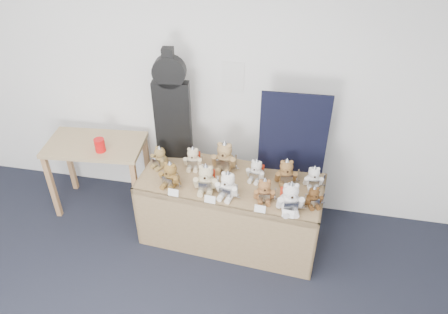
% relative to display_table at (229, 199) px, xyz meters
% --- Properties ---
extents(room_shell, '(6.00, 6.00, 6.00)m').
position_rel_display_table_xyz_m(room_shell, '(-0.09, 0.66, 0.90)').
color(room_shell, silver).
rests_on(room_shell, floor).
extents(display_table, '(1.72, 0.82, 0.70)m').
position_rel_display_table_xyz_m(display_table, '(0.00, 0.00, 0.00)').
color(display_table, olive).
rests_on(display_table, floor).
extents(side_table, '(1.00, 0.61, 0.79)m').
position_rel_display_table_xyz_m(side_table, '(-1.41, 0.28, 0.12)').
color(side_table, '#9E7F55').
rests_on(side_table, floor).
extents(guitar_case, '(0.35, 0.14, 1.11)m').
position_rel_display_table_xyz_m(guitar_case, '(-0.61, 0.37, 0.69)').
color(guitar_case, black).
rests_on(guitar_case, display_table).
extents(navy_board, '(0.60, 0.05, 0.81)m').
position_rel_display_table_xyz_m(navy_board, '(0.51, 0.34, 0.55)').
color(navy_board, black).
rests_on(navy_board, display_table).
extents(red_cup, '(0.10, 0.10, 0.13)m').
position_rel_display_table_xyz_m(red_cup, '(-1.29, 0.16, 0.31)').
color(red_cup, red).
rests_on(red_cup, side_table).
extents(teddy_front_far_left, '(0.22, 0.20, 0.27)m').
position_rel_display_table_xyz_m(teddy_front_far_left, '(-0.52, -0.08, 0.26)').
color(teddy_front_far_left, brown).
rests_on(teddy_front_far_left, display_table).
extents(teddy_front_left, '(0.25, 0.21, 0.30)m').
position_rel_display_table_xyz_m(teddy_front_left, '(-0.19, -0.09, 0.27)').
color(teddy_front_left, '#C5B38B').
rests_on(teddy_front_left, display_table).
extents(teddy_front_centre, '(0.23, 0.21, 0.28)m').
position_rel_display_table_xyz_m(teddy_front_centre, '(0.01, -0.13, 0.26)').
color(teddy_front_centre, silver).
rests_on(teddy_front_centre, display_table).
extents(teddy_front_right, '(0.21, 0.18, 0.25)m').
position_rel_display_table_xyz_m(teddy_front_right, '(0.33, -0.13, 0.25)').
color(teddy_front_right, brown).
rests_on(teddy_front_right, display_table).
extents(teddy_front_far_right, '(0.26, 0.23, 0.31)m').
position_rel_display_table_xyz_m(teddy_front_far_right, '(0.55, -0.20, 0.27)').
color(teddy_front_far_right, silver).
rests_on(teddy_front_far_right, display_table).
extents(teddy_front_end, '(0.18, 0.17, 0.21)m').
position_rel_display_table_xyz_m(teddy_front_end, '(0.74, -0.11, 0.24)').
color(teddy_front_end, '#54361C').
rests_on(teddy_front_end, display_table).
extents(teddy_back_left, '(0.21, 0.18, 0.25)m').
position_rel_display_table_xyz_m(teddy_back_left, '(-0.38, 0.21, 0.25)').
color(teddy_back_left, beige).
rests_on(teddy_back_left, display_table).
extents(teddy_back_centre_left, '(0.27, 0.21, 0.33)m').
position_rel_display_table_xyz_m(teddy_back_centre_left, '(-0.09, 0.25, 0.28)').
color(teddy_back_centre_left, tan).
rests_on(teddy_back_centre_left, display_table).
extents(teddy_back_centre_right, '(0.20, 0.18, 0.24)m').
position_rel_display_table_xyz_m(teddy_back_centre_right, '(0.22, 0.14, 0.25)').
color(teddy_back_centre_right, silver).
rests_on(teddy_back_centre_right, display_table).
extents(teddy_back_right, '(0.23, 0.20, 0.28)m').
position_rel_display_table_xyz_m(teddy_back_right, '(0.49, 0.15, 0.26)').
color(teddy_back_right, olive).
rests_on(teddy_back_right, display_table).
extents(teddy_back_end, '(0.20, 0.17, 0.24)m').
position_rel_display_table_xyz_m(teddy_back_end, '(0.73, 0.14, 0.25)').
color(teddy_back_end, white).
rests_on(teddy_back_end, display_table).
extents(teddy_back_far_left, '(0.19, 0.20, 0.24)m').
position_rel_display_table_xyz_m(teddy_back_far_left, '(-0.70, 0.16, 0.25)').
color(teddy_back_far_left, olive).
rests_on(teddy_back_far_left, display_table).
extents(entry_card_a, '(0.10, 0.03, 0.07)m').
position_rel_display_table_xyz_m(entry_card_a, '(-0.45, -0.23, 0.19)').
color(entry_card_a, white).
rests_on(entry_card_a, display_table).
extents(entry_card_b, '(0.10, 0.03, 0.07)m').
position_rel_display_table_xyz_m(entry_card_b, '(-0.12, -0.26, 0.19)').
color(entry_card_b, white).
rests_on(entry_card_b, display_table).
extents(entry_card_c, '(0.10, 0.03, 0.07)m').
position_rel_display_table_xyz_m(entry_card_c, '(0.32, -0.29, 0.19)').
color(entry_card_c, white).
rests_on(entry_card_c, display_table).
extents(entry_card_d, '(0.10, 0.03, 0.07)m').
position_rel_display_table_xyz_m(entry_card_d, '(0.55, -0.31, 0.19)').
color(entry_card_d, white).
rests_on(entry_card_d, display_table).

